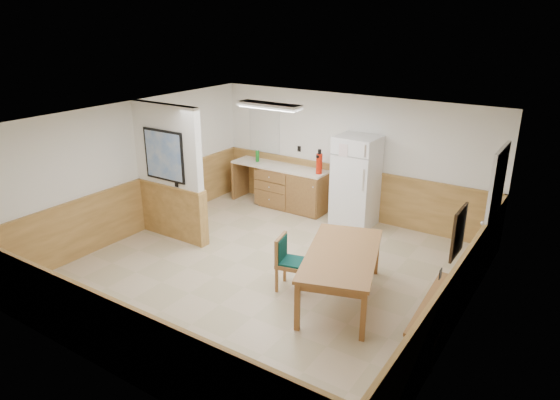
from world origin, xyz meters
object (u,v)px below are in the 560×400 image
Objects in this scene: dining_chair at (287,258)px; fire_extinguisher at (319,163)px; soap_bottle at (257,156)px; refrigerator at (356,181)px; dining_table at (342,258)px; dining_bench at (437,310)px.

dining_chair is 3.13m from fire_extinguisher.
soap_bottle is at bearing 119.31° from dining_chair.
dining_table is (1.06, -2.69, -0.23)m from refrigerator.
fire_extinguisher reaches higher than dining_chair.
refrigerator reaches higher than fire_extinguisher.
refrigerator reaches higher than soap_bottle.
fire_extinguisher reaches higher than soap_bottle.
dining_table is 8.67× the size of soap_bottle.
fire_extinguisher is 2.02× the size of soap_bottle.
dining_table is 1.24× the size of dining_bench.
dining_chair is at bearing -47.90° from soap_bottle.
refrigerator is at bearing -1.30° from soap_bottle.
refrigerator is at bearing -12.15° from fire_extinguisher.
soap_bottle reaches higher than dining_chair.
soap_bottle is (-1.56, 0.03, -0.10)m from fire_extinguisher.
refrigerator reaches higher than dining_table.
refrigerator is 1.03× the size of dining_bench.
fire_extinguisher is at bearing -1.15° from soap_bottle.
dining_bench is 6.96× the size of soap_bottle.
dining_chair reaches higher than dining_bench.
dining_table is at bearing -67.16° from refrigerator.
fire_extinguisher is at bearing 97.50° from dining_chair.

